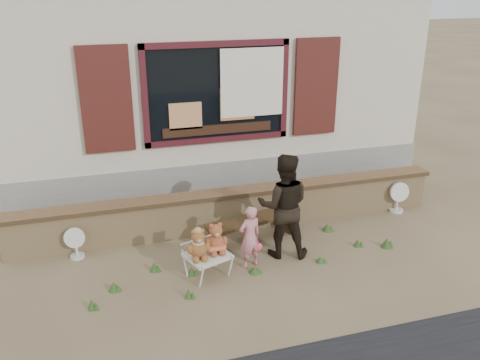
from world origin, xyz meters
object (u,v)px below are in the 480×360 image
object	(u,v)px
bench	(253,225)
adult	(284,206)
teddy_bear_right	(216,237)
child	(250,237)
folding_chair	(207,256)
teddy_bear_left	(198,243)

from	to	relation	value
bench	adult	xyz separation A→B (m)	(0.29, -0.50, 0.50)
teddy_bear_right	child	world-z (taller)	child
folding_chair	adult	distance (m)	1.32
bench	folding_chair	bearing A→B (deg)	-153.90
teddy_bear_right	teddy_bear_left	bearing A→B (deg)	-180.00
folding_chair	adult	bearing A→B (deg)	-6.43
bench	teddy_bear_right	bearing A→B (deg)	-151.22
folding_chair	teddy_bear_left	distance (m)	0.28
bench	child	bearing A→B (deg)	-126.16
teddy_bear_left	child	world-z (taller)	child
bench	child	world-z (taller)	child
teddy_bear_left	teddy_bear_right	distance (m)	0.28
bench	teddy_bear_right	xyz separation A→B (m)	(-0.78, -0.73, 0.27)
child	adult	size ratio (longest dim) A/B	0.59
bench	folding_chair	distance (m)	1.20
folding_chair	child	size ratio (longest dim) A/B	0.73
teddy_bear_right	child	bearing A→B (deg)	-15.49
teddy_bear_left	child	bearing A→B (deg)	-9.95
bench	teddy_bear_left	distance (m)	1.35
bench	folding_chair	xyz separation A→B (m)	(-0.91, -0.77, 0.02)
bench	adult	distance (m)	0.76
bench	teddy_bear_left	bearing A→B (deg)	-156.06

